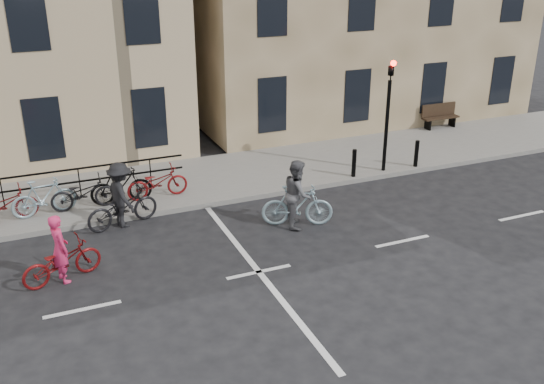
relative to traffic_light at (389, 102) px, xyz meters
name	(u,v)px	position (x,y,z in m)	size (l,w,h in m)	color
ground	(259,272)	(-6.20, -4.34, -2.45)	(120.00, 120.00, 0.00)	black
sidewalk	(57,202)	(-10.20, 1.66, -2.38)	(46.00, 4.00, 0.15)	slate
traffic_light	(389,102)	(0.00, 0.00, 0.00)	(0.18, 0.30, 3.90)	black
bollard_east	(354,163)	(-1.20, -0.09, -1.85)	(0.14, 0.14, 0.90)	black
bollard_west	(416,154)	(1.20, -0.09, -1.85)	(0.14, 0.14, 0.90)	black
bench	(440,115)	(4.80, 3.39, -1.78)	(1.60, 0.41, 0.97)	black
parked_bikes	(44,198)	(-10.55, 0.70, -1.81)	(8.30, 1.23, 1.05)	black
cyclist_pink	(61,258)	(-10.43, -2.93, -1.89)	(1.94, 1.14, 1.63)	maroon
cyclist_grey	(297,200)	(-4.29, -2.39, -1.70)	(1.99, 1.23, 1.87)	#91B0BE
cyclist_dark	(122,201)	(-8.64, -0.56, -1.74)	(2.14, 1.30, 1.80)	black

